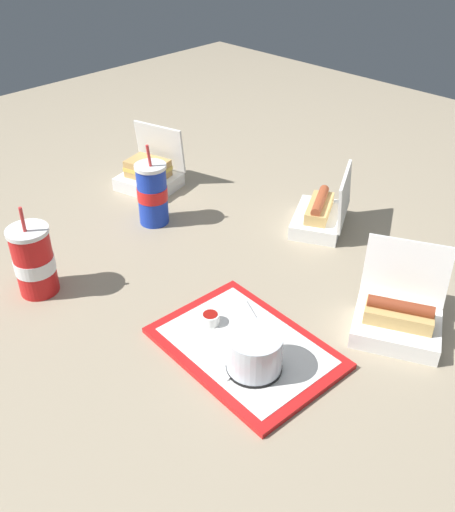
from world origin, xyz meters
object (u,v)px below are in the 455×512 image
object	(u,v)px
clamshell_hotdog_right	(322,214)
soda_cup_corner	(152,194)
cake_container	(254,353)
clamshell_sandwich_left	(150,174)
ketchup_cup	(210,318)
food_tray	(245,347)
plastic_fork	(252,315)
clamshell_hotdog_back	(398,317)
soda_cup_back	(34,261)

from	to	relation	value
clamshell_hotdog_right	soda_cup_corner	xyz separation A→B (m)	(-0.35, -0.31, 0.05)
soda_cup_corner	cake_container	bearing A→B (deg)	-21.62
clamshell_sandwich_left	ketchup_cup	bearing A→B (deg)	-28.37
food_tray	plastic_fork	size ratio (longest dim) A/B	3.53
clamshell_sandwich_left	clamshell_hotdog_back	distance (m)	0.91
food_tray	soda_cup_back	size ratio (longest dim) A/B	1.69
ketchup_cup	soda_cup_back	distance (m)	0.43
plastic_fork	food_tray	bearing A→B (deg)	-29.58
plastic_fork	soda_cup_corner	world-z (taller)	soda_cup_corner
food_tray	ketchup_cup	distance (m)	0.10
cake_container	soda_cup_back	size ratio (longest dim) A/B	0.48
ketchup_cup	clamshell_hotdog_right	size ratio (longest dim) A/B	0.17
cake_container	clamshell_hotdog_back	distance (m)	0.33
clamshell_sandwich_left	clamshell_hotdog_back	bearing A→B (deg)	-3.96
plastic_fork	clamshell_sandwich_left	xyz separation A→B (m)	(-0.66, 0.25, 0.03)
clamshell_hotdog_right	clamshell_hotdog_back	size ratio (longest dim) A/B	0.98
plastic_fork	clamshell_hotdog_right	bearing A→B (deg)	133.49
food_tray	ketchup_cup	bearing A→B (deg)	-178.51
ketchup_cup	clamshell_sandwich_left	bearing A→B (deg)	151.63
food_tray	soda_cup_corner	bearing A→B (deg)	159.63
plastic_fork	clamshell_hotdog_back	size ratio (longest dim) A/B	0.46
cake_container	soda_cup_corner	bearing A→B (deg)	158.38
clamshell_hotdog_right	clamshell_hotdog_back	distance (m)	0.45
food_tray	clamshell_sandwich_left	bearing A→B (deg)	155.30
plastic_fork	soda_cup_back	size ratio (longest dim) A/B	0.48
ketchup_cup	soda_cup_back	bearing A→B (deg)	-153.60
food_tray	clamshell_sandwich_left	xyz separation A→B (m)	(-0.71, 0.33, 0.04)
ketchup_cup	clamshell_sandwich_left	size ratio (longest dim) A/B	0.20
clamshell_sandwich_left	soda_cup_corner	bearing A→B (deg)	-36.23
soda_cup_corner	soda_cup_back	bearing A→B (deg)	-82.06
food_tray	clamshell_hotdog_back	bearing A→B (deg)	54.12
plastic_fork	soda_cup_back	distance (m)	0.51
ketchup_cup	soda_cup_corner	distance (m)	0.49
clamshell_hotdog_right	soda_cup_back	xyz separation A→B (m)	(-0.29, -0.70, 0.04)
cake_container	soda_cup_back	bearing A→B (deg)	-163.82
clamshell_hotdog_right	clamshell_hotdog_back	world-z (taller)	clamshell_hotdog_back
food_tray	clamshell_hotdog_back	xyz separation A→B (m)	(0.19, 0.27, 0.03)
clamshell_hotdog_back	soda_cup_back	xyz separation A→B (m)	(-0.67, -0.46, 0.04)
food_tray	clamshell_hotdog_back	size ratio (longest dim) A/B	1.62
plastic_fork	soda_cup_back	xyz separation A→B (m)	(-0.43, -0.27, 0.07)
clamshell_hotdog_back	cake_container	bearing A→B (deg)	-114.22
food_tray	clamshell_hotdog_right	bearing A→B (deg)	110.35
ketchup_cup	soda_cup_back	world-z (taller)	soda_cup_back
ketchup_cup	plastic_fork	xyz separation A→B (m)	(0.05, 0.08, -0.01)
plastic_fork	ketchup_cup	bearing A→B (deg)	-95.75
clamshell_hotdog_right	soda_cup_back	bearing A→B (deg)	-112.87
ketchup_cup	plastic_fork	size ratio (longest dim) A/B	0.36
cake_container	ketchup_cup	distance (m)	0.16
clamshell_hotdog_back	soda_cup_corner	world-z (taller)	soda_cup_corner
food_tray	cake_container	distance (m)	0.08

